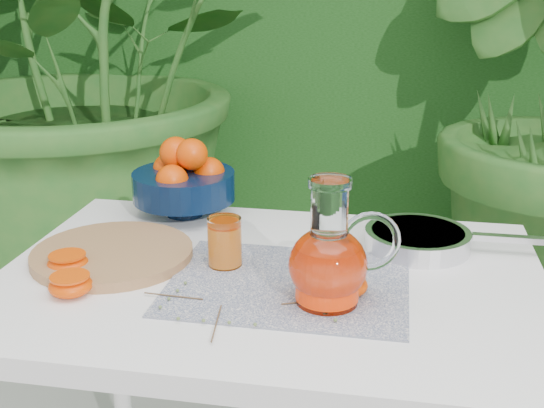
% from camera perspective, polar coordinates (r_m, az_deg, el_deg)
% --- Properties ---
extents(potted_plant_left, '(2.68, 2.68, 2.01)m').
position_cam_1_polar(potted_plant_left, '(2.64, -15.10, 12.42)').
color(potted_plant_left, '#256221').
rests_on(potted_plant_left, ground).
extents(potted_plant_right, '(2.43, 2.43, 1.76)m').
position_cam_1_polar(potted_plant_right, '(2.42, 21.81, 8.15)').
color(potted_plant_right, '#256221').
rests_on(potted_plant_right, ground).
extents(white_table, '(1.00, 0.70, 0.75)m').
position_cam_1_polar(white_table, '(1.30, -0.16, -9.15)').
color(white_table, white).
rests_on(white_table, ground).
extents(placemat, '(0.42, 0.33, 0.00)m').
position_cam_1_polar(placemat, '(1.22, 1.37, -6.70)').
color(placemat, '#0C1D46').
rests_on(placemat, white_table).
extents(cutting_board, '(0.41, 0.41, 0.02)m').
position_cam_1_polar(cutting_board, '(1.36, -13.19, -4.09)').
color(cutting_board, olive).
rests_on(cutting_board, white_table).
extents(fruit_bowl, '(0.26, 0.26, 0.18)m').
position_cam_1_polar(fruit_bowl, '(1.55, -7.34, 2.06)').
color(fruit_bowl, black).
rests_on(fruit_bowl, white_table).
extents(juice_pitcher, '(0.20, 0.16, 0.22)m').
position_cam_1_polar(juice_pitcher, '(1.13, 4.83, -4.76)').
color(juice_pitcher, white).
rests_on(juice_pitcher, white_table).
extents(juice_tumbler, '(0.07, 0.07, 0.09)m').
position_cam_1_polar(juice_tumbler, '(1.28, -3.97, -3.26)').
color(juice_tumbler, white).
rests_on(juice_tumbler, white_table).
extents(saute_pan, '(0.37, 0.21, 0.04)m').
position_cam_1_polar(saute_pan, '(1.40, 12.21, -2.83)').
color(saute_pan, silver).
rests_on(saute_pan, white_table).
extents(orange_halves, '(0.61, 0.18, 0.04)m').
position_cam_1_polar(orange_halves, '(1.22, -9.41, -6.05)').
color(orange_halves, '#DB5802').
rests_on(orange_halves, white_table).
extents(thyme_sprigs, '(0.37, 0.24, 0.01)m').
position_cam_1_polar(thyme_sprigs, '(1.14, -2.65, -8.45)').
color(thyme_sprigs, brown).
rests_on(thyme_sprigs, white_table).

